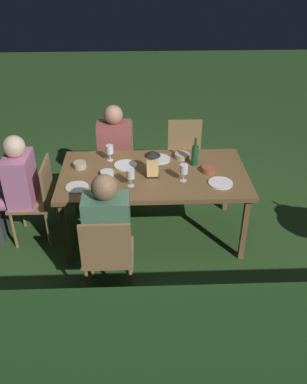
# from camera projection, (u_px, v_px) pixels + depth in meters

# --- Properties ---
(ground_plane) EXTENTS (16.00, 16.00, 0.00)m
(ground_plane) POSITION_uv_depth(u_px,v_px,m) (154.00, 233.00, 4.36)
(ground_plane) COLOR #2D5123
(dining_table) EXTENTS (1.82, 0.98, 0.74)m
(dining_table) POSITION_uv_depth(u_px,v_px,m) (154.00, 177.00, 3.99)
(dining_table) COLOR brown
(dining_table) RESTS_ON ground
(chair_side_left_a) EXTENTS (0.42, 0.40, 0.87)m
(chair_side_left_a) POSITION_uv_depth(u_px,v_px,m) (185.00, 154.00, 4.86)
(chair_side_left_a) COLOR #937047
(chair_side_left_a) RESTS_ON ground
(chair_side_right_b) EXTENTS (0.42, 0.40, 0.87)m
(chair_side_right_b) POSITION_uv_depth(u_px,v_px,m) (108.00, 254.00, 3.34)
(chair_side_right_b) COLOR #937047
(chair_side_right_b) RESTS_ON ground
(person_in_green) EXTENTS (0.38, 0.47, 1.15)m
(person_in_green) POSITION_uv_depth(u_px,v_px,m) (108.00, 225.00, 3.43)
(person_in_green) COLOR #4C7A5B
(person_in_green) RESTS_ON ground
(chair_head_far) EXTENTS (0.40, 0.42, 0.87)m
(chair_head_far) POSITION_uv_depth(u_px,v_px,m) (38.00, 197.00, 4.07)
(chair_head_far) COLOR #937047
(chair_head_far) RESTS_ON ground
(person_in_pink) EXTENTS (0.48, 0.38, 1.15)m
(person_in_pink) POSITION_uv_depth(u_px,v_px,m) (15.00, 184.00, 3.98)
(person_in_pink) COLOR #C675A3
(person_in_pink) RESTS_ON ground
(chair_side_left_b) EXTENTS (0.42, 0.40, 0.87)m
(chair_side_left_b) POSITION_uv_depth(u_px,v_px,m) (116.00, 155.00, 4.83)
(chair_side_left_b) COLOR #937047
(chair_side_left_b) RESTS_ON ground
(person_in_rust) EXTENTS (0.38, 0.47, 1.15)m
(person_in_rust) POSITION_uv_depth(u_px,v_px,m) (115.00, 151.00, 4.59)
(person_in_rust) COLOR #9E4C47
(person_in_rust) RESTS_ON ground
(lantern_centerpiece) EXTENTS (0.15, 0.15, 0.27)m
(lantern_centerpiece) POSITION_uv_depth(u_px,v_px,m) (152.00, 162.00, 3.84)
(lantern_centerpiece) COLOR black
(lantern_centerpiece) RESTS_ON dining_table
(green_bottle_on_table) EXTENTS (0.07, 0.07, 0.29)m
(green_bottle_on_table) POSITION_uv_depth(u_px,v_px,m) (195.00, 155.00, 4.05)
(green_bottle_on_table) COLOR #195128
(green_bottle_on_table) RESTS_ON dining_table
(wine_glass_a) EXTENTS (0.08, 0.08, 0.17)m
(wine_glass_a) POSITION_uv_depth(u_px,v_px,m) (131.00, 175.00, 3.70)
(wine_glass_a) COLOR silver
(wine_glass_a) RESTS_ON dining_table
(wine_glass_b) EXTENTS (0.08, 0.08, 0.17)m
(wine_glass_b) POSITION_uv_depth(u_px,v_px,m) (184.00, 170.00, 3.78)
(wine_glass_b) COLOR silver
(wine_glass_b) RESTS_ON dining_table
(wine_glass_c) EXTENTS (0.08, 0.08, 0.17)m
(wine_glass_c) POSITION_uv_depth(u_px,v_px,m) (110.00, 150.00, 4.12)
(wine_glass_c) COLOR silver
(wine_glass_c) RESTS_ON dining_table
(plate_a) EXTENTS (0.23, 0.23, 0.01)m
(plate_a) POSITION_uv_depth(u_px,v_px,m) (221.00, 183.00, 3.79)
(plate_a) COLOR white
(plate_a) RESTS_ON dining_table
(plate_b) EXTENTS (0.23, 0.23, 0.01)m
(plate_b) POSITION_uv_depth(u_px,v_px,m) (125.00, 165.00, 4.08)
(plate_b) COLOR white
(plate_b) RESTS_ON dining_table
(plate_c) EXTENTS (0.23, 0.23, 0.01)m
(plate_c) POSITION_uv_depth(u_px,v_px,m) (159.00, 159.00, 4.19)
(plate_c) COLOR white
(plate_c) RESTS_ON dining_table
(plate_d) EXTENTS (0.21, 0.21, 0.01)m
(plate_d) POSITION_uv_depth(u_px,v_px,m) (77.00, 187.00, 3.72)
(plate_d) COLOR white
(plate_d) RESTS_ON dining_table
(bowl_olives) EXTENTS (0.13, 0.13, 0.04)m
(bowl_olives) POSITION_uv_depth(u_px,v_px,m) (107.00, 173.00, 3.92)
(bowl_olives) COLOR silver
(bowl_olives) RESTS_ON dining_table
(bowl_bread) EXTENTS (0.16, 0.16, 0.05)m
(bowl_bread) POSITION_uv_depth(u_px,v_px,m) (182.00, 156.00, 4.22)
(bowl_bread) COLOR #BCAD8E
(bowl_bread) RESTS_ON dining_table
(bowl_salad) EXTENTS (0.14, 0.14, 0.05)m
(bowl_salad) POSITION_uv_depth(u_px,v_px,m) (209.00, 170.00, 3.97)
(bowl_salad) COLOR #9E5138
(bowl_salad) RESTS_ON dining_table
(bowl_dip) EXTENTS (0.13, 0.13, 0.06)m
(bowl_dip) POSITION_uv_depth(u_px,v_px,m) (80.00, 165.00, 4.04)
(bowl_dip) COLOR #BCAD8E
(bowl_dip) RESTS_ON dining_table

